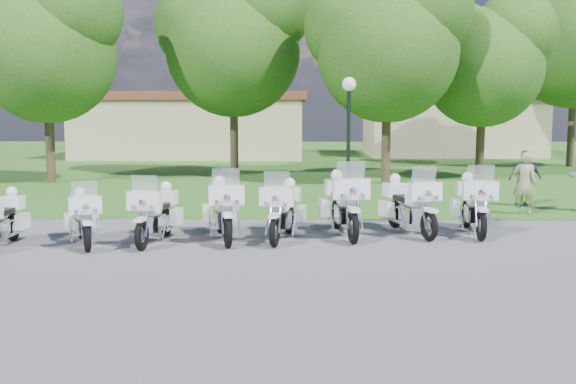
{
  "coord_description": "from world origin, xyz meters",
  "views": [
    {
      "loc": [
        0.89,
        -13.63,
        2.75
      ],
      "look_at": [
        0.61,
        1.2,
        0.95
      ],
      "focal_mm": 40.0,
      "sensor_mm": 36.0,
      "label": 1
    }
  ],
  "objects_px": {
    "motorcycle_1": "(83,217)",
    "motorcycle_7": "(473,203)",
    "motorcycle_2": "(156,213)",
    "motorcycle_0": "(0,218)",
    "motorcycle_3": "(223,208)",
    "lamp_post": "(349,107)",
    "motorcycle_6": "(408,204)",
    "motorcycle_5": "(343,203)",
    "motorcycle_4": "(284,209)",
    "bystander_a": "(524,183)",
    "bystander_c": "(525,178)"
  },
  "relations": [
    {
      "from": "motorcycle_3",
      "to": "motorcycle_6",
      "type": "distance_m",
      "value": 4.3
    },
    {
      "from": "motorcycle_5",
      "to": "motorcycle_7",
      "type": "xyz_separation_m",
      "value": [
        3.04,
        0.31,
        -0.04
      ]
    },
    {
      "from": "motorcycle_7",
      "to": "bystander_c",
      "type": "relative_size",
      "value": 1.46
    },
    {
      "from": "bystander_c",
      "to": "motorcycle_4",
      "type": "bearing_deg",
      "value": 29.66
    },
    {
      "from": "motorcycle_2",
      "to": "motorcycle_6",
      "type": "distance_m",
      "value": 5.74
    },
    {
      "from": "motorcycle_3",
      "to": "lamp_post",
      "type": "xyz_separation_m",
      "value": [
        3.23,
        6.27,
        2.28
      ]
    },
    {
      "from": "motorcycle_1",
      "to": "motorcycle_0",
      "type": "bearing_deg",
      "value": -13.94
    },
    {
      "from": "motorcycle_4",
      "to": "motorcycle_5",
      "type": "height_order",
      "value": "motorcycle_5"
    },
    {
      "from": "motorcycle_1",
      "to": "motorcycle_3",
      "type": "bearing_deg",
      "value": 169.26
    },
    {
      "from": "motorcycle_1",
      "to": "motorcycle_3",
      "type": "xyz_separation_m",
      "value": [
        2.89,
        0.65,
        0.09
      ]
    },
    {
      "from": "motorcycle_2",
      "to": "motorcycle_0",
      "type": "bearing_deg",
      "value": 16.46
    },
    {
      "from": "motorcycle_3",
      "to": "motorcycle_7",
      "type": "xyz_separation_m",
      "value": [
        5.74,
        0.87,
        0.01
      ]
    },
    {
      "from": "motorcycle_0",
      "to": "motorcycle_3",
      "type": "xyz_separation_m",
      "value": [
        4.55,
        0.93,
        0.08
      ]
    },
    {
      "from": "motorcycle_4",
      "to": "bystander_c",
      "type": "distance_m",
      "value": 8.78
    },
    {
      "from": "motorcycle_0",
      "to": "motorcycle_2",
      "type": "height_order",
      "value": "motorcycle_2"
    },
    {
      "from": "motorcycle_6",
      "to": "motorcycle_7",
      "type": "relative_size",
      "value": 0.95
    },
    {
      "from": "bystander_c",
      "to": "motorcycle_1",
      "type": "bearing_deg",
      "value": 21.14
    },
    {
      "from": "motorcycle_0",
      "to": "motorcycle_7",
      "type": "relative_size",
      "value": 0.88
    },
    {
      "from": "motorcycle_3",
      "to": "motorcycle_5",
      "type": "height_order",
      "value": "motorcycle_5"
    },
    {
      "from": "motorcycle_5",
      "to": "motorcycle_6",
      "type": "bearing_deg",
      "value": -179.37
    },
    {
      "from": "motorcycle_2",
      "to": "motorcycle_6",
      "type": "relative_size",
      "value": 0.97
    },
    {
      "from": "motorcycle_2",
      "to": "motorcycle_5",
      "type": "relative_size",
      "value": 0.87
    },
    {
      "from": "motorcycle_6",
      "to": "bystander_a",
      "type": "bearing_deg",
      "value": -158.98
    },
    {
      "from": "motorcycle_7",
      "to": "bystander_c",
      "type": "distance_m",
      "value": 5.14
    },
    {
      "from": "motorcycle_2",
      "to": "lamp_post",
      "type": "bearing_deg",
      "value": -119.11
    },
    {
      "from": "motorcycle_2",
      "to": "motorcycle_7",
      "type": "distance_m",
      "value": 7.24
    },
    {
      "from": "motorcycle_7",
      "to": "lamp_post",
      "type": "distance_m",
      "value": 6.37
    },
    {
      "from": "motorcycle_4",
      "to": "lamp_post",
      "type": "xyz_separation_m",
      "value": [
        1.89,
        6.19,
        2.31
      ]
    },
    {
      "from": "motorcycle_0",
      "to": "bystander_a",
      "type": "xyz_separation_m",
      "value": [
        12.43,
        4.57,
        0.26
      ]
    },
    {
      "from": "bystander_c",
      "to": "motorcycle_6",
      "type": "bearing_deg",
      "value": 40.23
    },
    {
      "from": "motorcycle_1",
      "to": "motorcycle_4",
      "type": "relative_size",
      "value": 0.85
    },
    {
      "from": "motorcycle_0",
      "to": "motorcycle_4",
      "type": "bearing_deg",
      "value": -172.22
    },
    {
      "from": "motorcycle_1",
      "to": "lamp_post",
      "type": "relative_size",
      "value": 0.51
    },
    {
      "from": "motorcycle_1",
      "to": "motorcycle_2",
      "type": "distance_m",
      "value": 1.53
    },
    {
      "from": "motorcycle_5",
      "to": "motorcycle_7",
      "type": "distance_m",
      "value": 3.05
    },
    {
      "from": "motorcycle_1",
      "to": "motorcycle_6",
      "type": "xyz_separation_m",
      "value": [
        7.12,
        1.44,
        0.08
      ]
    },
    {
      "from": "motorcycle_1",
      "to": "motorcycle_7",
      "type": "bearing_deg",
      "value": 166.61
    },
    {
      "from": "motorcycle_5",
      "to": "bystander_c",
      "type": "height_order",
      "value": "motorcycle_5"
    },
    {
      "from": "motorcycle_2",
      "to": "lamp_post",
      "type": "relative_size",
      "value": 0.58
    },
    {
      "from": "lamp_post",
      "to": "motorcycle_0",
      "type": "bearing_deg",
      "value": -137.21
    },
    {
      "from": "motorcycle_3",
      "to": "lamp_post",
      "type": "bearing_deg",
      "value": -129.73
    },
    {
      "from": "motorcycle_4",
      "to": "motorcycle_5",
      "type": "xyz_separation_m",
      "value": [
        1.35,
        0.48,
        0.08
      ]
    },
    {
      "from": "lamp_post",
      "to": "bystander_c",
      "type": "height_order",
      "value": "lamp_post"
    },
    {
      "from": "motorcycle_7",
      "to": "bystander_a",
      "type": "distance_m",
      "value": 3.5
    },
    {
      "from": "motorcycle_7",
      "to": "lamp_post",
      "type": "relative_size",
      "value": 0.63
    },
    {
      "from": "motorcycle_1",
      "to": "motorcycle_7",
      "type": "distance_m",
      "value": 8.77
    },
    {
      "from": "motorcycle_3",
      "to": "motorcycle_6",
      "type": "bearing_deg",
      "value": 178.08
    },
    {
      "from": "motorcycle_1",
      "to": "lamp_post",
      "type": "bearing_deg",
      "value": -154.91
    },
    {
      "from": "motorcycle_5",
      "to": "lamp_post",
      "type": "xyz_separation_m",
      "value": [
        0.53,
        5.71,
        2.24
      ]
    },
    {
      "from": "motorcycle_0",
      "to": "motorcycle_5",
      "type": "xyz_separation_m",
      "value": [
        7.25,
        1.5,
        0.13
      ]
    }
  ]
}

